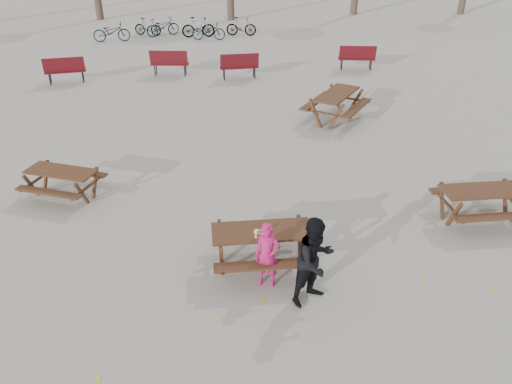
{
  "coord_description": "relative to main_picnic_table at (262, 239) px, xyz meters",
  "views": [
    {
      "loc": [
        -0.91,
        -7.4,
        5.73
      ],
      "look_at": [
        0.0,
        1.0,
        1.0
      ],
      "focal_mm": 35.0,
      "sensor_mm": 36.0,
      "label": 1
    }
  ],
  "objects": [
    {
      "name": "ground",
      "position": [
        0.0,
        0.0,
        -0.59
      ],
      "size": [
        80.0,
        80.0,
        0.0
      ],
      "primitive_type": "plane",
      "color": "gray",
      "rests_on": "ground"
    },
    {
      "name": "main_picnic_table",
      "position": [
        0.0,
        0.0,
        0.0
      ],
      "size": [
        1.8,
        1.45,
        0.78
      ],
      "color": "#372014",
      "rests_on": "ground"
    },
    {
      "name": "food_tray",
      "position": [
        -0.06,
        -0.11,
        0.21
      ],
      "size": [
        0.18,
        0.11,
        0.03
      ],
      "primitive_type": "cube",
      "color": "white",
      "rests_on": "main_picnic_table"
    },
    {
      "name": "bread_roll",
      "position": [
        -0.06,
        -0.11,
        0.25
      ],
      "size": [
        0.14,
        0.06,
        0.05
      ],
      "primitive_type": "ellipsoid",
      "color": "tan",
      "rests_on": "food_tray"
    },
    {
      "name": "soda_bottle",
      "position": [
        -0.12,
        -0.21,
        0.26
      ],
      "size": [
        0.07,
        0.07,
        0.17
      ],
      "color": "silver",
      "rests_on": "main_picnic_table"
    },
    {
      "name": "child",
      "position": [
        0.03,
        -0.55,
        0.03
      ],
      "size": [
        0.52,
        0.41,
        1.23
      ],
      "primitive_type": "imported",
      "rotation": [
        0.0,
        0.0,
        -0.29
      ],
      "color": "#C81961",
      "rests_on": "ground"
    },
    {
      "name": "adult",
      "position": [
        0.75,
        -1.02,
        0.2
      ],
      "size": [
        0.97,
        0.92,
        1.58
      ],
      "primitive_type": "imported",
      "rotation": [
        0.0,
        0.0,
        0.56
      ],
      "color": "black",
      "rests_on": "ground"
    },
    {
      "name": "picnic_table_east",
      "position": [
        4.76,
        1.06,
        -0.22
      ],
      "size": [
        1.72,
        1.39,
        0.74
      ],
      "primitive_type": null,
      "rotation": [
        0.0,
        0.0,
        0.0
      ],
      "color": "#372014",
      "rests_on": "ground"
    },
    {
      "name": "picnic_table_north",
      "position": [
        -4.21,
        3.03,
        -0.25
      ],
      "size": [
        1.94,
        1.78,
        0.68
      ],
      "primitive_type": null,
      "rotation": [
        0.0,
        0.0,
        -0.39
      ],
      "color": "#372014",
      "rests_on": "ground"
    },
    {
      "name": "picnic_table_far",
      "position": [
        3.2,
        7.2,
        -0.15
      ],
      "size": [
        2.49,
        2.57,
        0.86
      ],
      "primitive_type": null,
      "rotation": [
        0.0,
        0.0,
        0.94
      ],
      "color": "#372014",
      "rests_on": "ground"
    },
    {
      "name": "park_bench_row",
      "position": [
        -0.58,
        12.43,
        -0.07
      ],
      "size": [
        13.21,
        1.43,
        1.03
      ],
      "color": "maroon",
      "rests_on": "ground"
    },
    {
      "name": "bicycle_row",
      "position": [
        -2.24,
        19.74,
        -0.11
      ],
      "size": [
        8.4,
        2.31,
        1.03
      ],
      "color": "black",
      "rests_on": "ground"
    },
    {
      "name": "fallen_leaves",
      "position": [
        0.5,
        2.5,
        -0.58
      ],
      "size": [
        11.0,
        11.0,
        0.01
      ],
      "primitive_type": null,
      "color": "gold",
      "rests_on": "ground"
    }
  ]
}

